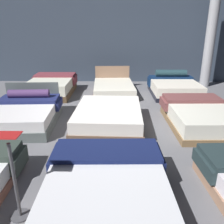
{
  "coord_description": "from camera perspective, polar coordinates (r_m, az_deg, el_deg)",
  "views": [
    {
      "loc": [
        0.11,
        -5.35,
        2.23
      ],
      "look_at": [
        0.03,
        -0.31,
        0.4
      ],
      "focal_mm": 37.24,
      "sensor_mm": 36.0,
      "label": 1
    }
  ],
  "objects": [
    {
      "name": "ground_plane",
      "position": [
        5.81,
        -0.22,
        -2.74
      ],
      "size": [
        18.0,
        18.0,
        0.02
      ],
      "primitive_type": "cube",
      "color": "#5B5B60"
    },
    {
      "name": "bed_4",
      "position": [
        5.53,
        -0.88,
        -1.21
      ],
      "size": [
        1.63,
        2.11,
        0.47
      ],
      "rotation": [
        0.0,
        0.0,
        -0.03
      ],
      "color": "brown",
      "rests_on": "ground_plane"
    },
    {
      "name": "bed_7",
      "position": [
        8.32,
        0.38,
        5.81
      ],
      "size": [
        1.54,
        2.21,
        0.83
      ],
      "rotation": [
        0.0,
        0.0,
        0.06
      ],
      "color": "#8D6A53",
      "rests_on": "ground_plane"
    },
    {
      "name": "support_pillar",
      "position": [
        10.01,
        22.92,
        15.73
      ],
      "size": [
        0.37,
        0.37,
        3.5
      ],
      "primitive_type": "cylinder",
      "color": "#99999E",
      "rests_on": "ground_plane"
    },
    {
      "name": "showroom_back_wall",
      "position": [
        10.15,
        0.31,
        17.26
      ],
      "size": [
        18.0,
        0.06,
        3.5
      ],
      "primitive_type": "cube",
      "color": "#333D4C",
      "rests_on": "ground_plane"
    },
    {
      "name": "bed_6",
      "position": [
        8.57,
        -14.6,
        6.15
      ],
      "size": [
        1.55,
        2.16,
        0.6
      ],
      "rotation": [
        0.0,
        0.0,
        0.01
      ],
      "color": "#503C27",
      "rests_on": "ground_plane"
    },
    {
      "name": "bed_5",
      "position": [
        5.94,
        20.64,
        -0.9
      ],
      "size": [
        1.56,
        2.13,
        0.54
      ],
      "rotation": [
        0.0,
        0.0,
        0.02
      ],
      "color": "brown",
      "rests_on": "ground_plane"
    },
    {
      "name": "bed_8",
      "position": [
        8.53,
        15.01,
        5.9
      ],
      "size": [
        1.68,
        1.95,
        0.77
      ],
      "rotation": [
        0.0,
        0.0,
        0.01
      ],
      "color": "black",
      "rests_on": "ground_plane"
    },
    {
      "name": "bed_3",
      "position": [
        6.04,
        -20.71,
        -0.42
      ],
      "size": [
        1.66,
        2.02,
        0.84
      ],
      "rotation": [
        0.0,
        0.0,
        0.06
      ],
      "color": "#505857",
      "rests_on": "ground_plane"
    },
    {
      "name": "bed_1",
      "position": [
        3.18,
        -1.42,
        -18.68
      ],
      "size": [
        1.68,
        2.02,
        0.53
      ],
      "rotation": [
        0.0,
        0.0,
        0.02
      ],
      "color": "brown",
      "rests_on": "ground_plane"
    },
    {
      "name": "price_sign",
      "position": [
        3.13,
        -22.55,
        -16.64
      ],
      "size": [
        0.28,
        0.24,
        1.13
      ],
      "color": "#3F3F44",
      "rests_on": "ground_plane"
    }
  ]
}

